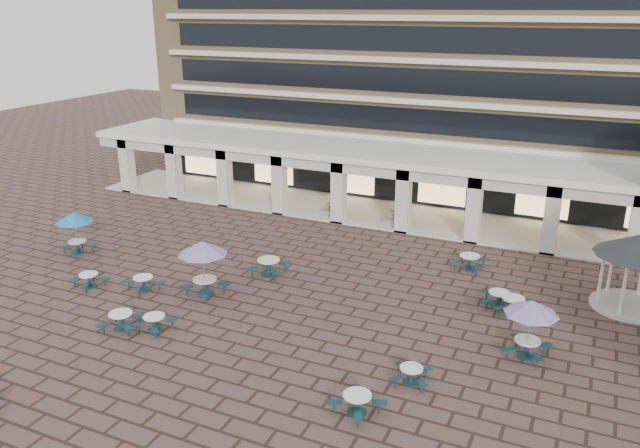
% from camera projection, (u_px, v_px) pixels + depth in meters
% --- Properties ---
extents(ground, '(120.00, 120.00, 0.00)m').
position_uv_depth(ground, '(275.00, 309.00, 28.31)').
color(ground, brown).
rests_on(ground, ground).
extents(apartment_building, '(40.00, 15.50, 25.20)m').
position_uv_depth(apartment_building, '(436.00, 12.00, 45.98)').
color(apartment_building, tan).
rests_on(apartment_building, ground).
extents(retail_arcade, '(42.00, 6.60, 4.40)m').
position_uv_depth(retail_arcade, '(384.00, 171.00, 40.01)').
color(retail_arcade, white).
rests_on(retail_arcade, ground).
extents(picnic_table_1, '(1.61, 1.61, 0.69)m').
position_uv_depth(picnic_table_1, '(154.00, 322.00, 26.32)').
color(picnic_table_1, '#143D3E').
rests_on(picnic_table_1, ground).
extents(picnic_table_2, '(1.56, 1.56, 0.65)m').
position_uv_depth(picnic_table_2, '(411.00, 374.00, 22.66)').
color(picnic_table_2, '#143D3E').
rests_on(picnic_table_2, ground).
extents(picnic_table_3, '(1.99, 1.99, 0.73)m').
position_uv_depth(picnic_table_3, '(357.00, 402.00, 20.95)').
color(picnic_table_3, '#143D3E').
rests_on(picnic_table_3, ground).
extents(picnic_table_4, '(2.06, 2.06, 2.38)m').
position_uv_depth(picnic_table_4, '(74.00, 219.00, 34.02)').
color(picnic_table_4, '#143D3E').
rests_on(picnic_table_4, ground).
extents(picnic_table_5, '(1.96, 1.96, 0.75)m').
position_uv_depth(picnic_table_5, '(121.00, 319.00, 26.44)').
color(picnic_table_5, '#143D3E').
rests_on(picnic_table_5, ground).
extents(picnic_table_6, '(2.35, 2.35, 2.72)m').
position_uv_depth(picnic_table_6, '(203.00, 250.00, 28.94)').
color(picnic_table_6, '#143D3E').
rests_on(picnic_table_6, ground).
extents(picnic_table_7, '(1.89, 1.89, 0.77)m').
position_uv_depth(picnic_table_7, '(513.00, 304.00, 27.79)').
color(picnic_table_7, '#143D3E').
rests_on(picnic_table_7, ground).
extents(picnic_table_8, '(1.80, 1.80, 0.69)m').
position_uv_depth(picnic_table_8, '(89.00, 279.00, 30.42)').
color(picnic_table_8, '#143D3E').
rests_on(picnic_table_8, ground).
extents(picnic_table_9, '(1.95, 1.95, 0.71)m').
position_uv_depth(picnic_table_9, '(143.00, 282.00, 30.04)').
color(picnic_table_9, '#143D3E').
rests_on(picnic_table_9, ground).
extents(picnic_table_10, '(1.91, 1.91, 0.79)m').
position_uv_depth(picnic_table_10, '(469.00, 261.00, 32.44)').
color(picnic_table_10, '#143D3E').
rests_on(picnic_table_10, ground).
extents(picnic_table_11, '(2.10, 2.10, 2.43)m').
position_uv_depth(picnic_table_11, '(531.00, 310.00, 23.79)').
color(picnic_table_11, '#143D3E').
rests_on(picnic_table_11, ground).
extents(picnic_table_12, '(2.01, 2.01, 0.87)m').
position_uv_depth(picnic_table_12, '(269.00, 266.00, 31.73)').
color(picnic_table_12, '#143D3E').
rests_on(picnic_table_12, ground).
extents(picnic_table_13, '(1.81, 1.81, 0.72)m').
position_uv_depth(picnic_table_13, '(499.00, 298.00, 28.45)').
color(picnic_table_13, '#143D3E').
rests_on(picnic_table_13, ground).
extents(gazebo, '(3.77, 3.77, 3.51)m').
position_uv_depth(gazebo, '(638.00, 254.00, 27.60)').
color(gazebo, beige).
rests_on(gazebo, ground).
extents(planter_left, '(1.50, 0.66, 1.15)m').
position_uv_depth(planter_left, '(332.00, 212.00, 40.34)').
color(planter_left, gray).
rests_on(planter_left, ground).
extents(planter_right, '(1.50, 0.78, 1.25)m').
position_uv_depth(planter_right, '(396.00, 220.00, 38.59)').
color(planter_right, gray).
rests_on(planter_right, ground).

